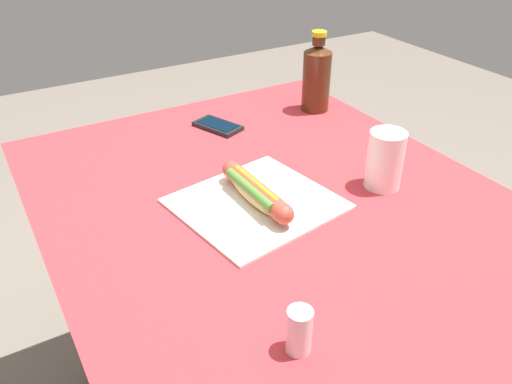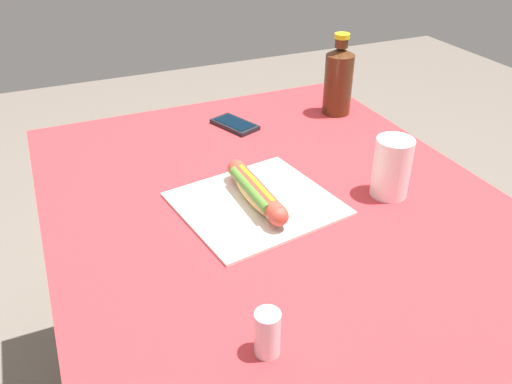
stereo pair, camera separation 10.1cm
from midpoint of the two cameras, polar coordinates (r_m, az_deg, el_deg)
name	(u,v)px [view 1 (the left image)]	position (r m, az deg, el deg)	size (l,w,h in m)	color
dining_table	(271,250)	(1.13, -0.89, -6.52)	(1.08, 0.88, 0.74)	brown
paper_wrapper	(256,204)	(1.02, -2.82, -1.37)	(0.27, 0.29, 0.01)	silver
hot_dog	(256,191)	(1.01, -2.91, -0.02)	(0.23, 0.05, 0.05)	tan
cell_phone	(218,126)	(1.35, -6.38, 7.19)	(0.14, 0.11, 0.01)	black
soda_bottle	(317,77)	(1.42, 4.62, 12.49)	(0.08, 0.08, 0.21)	#4C2814
drinking_cup	(385,160)	(1.08, 11.42, 3.39)	(0.07, 0.07, 0.12)	white
salt_shaker	(299,331)	(0.72, 0.65, -15.17)	(0.04, 0.04, 0.07)	silver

